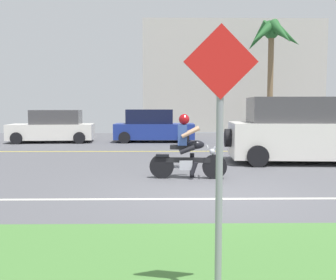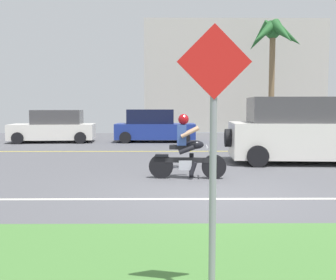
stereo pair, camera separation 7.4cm
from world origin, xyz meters
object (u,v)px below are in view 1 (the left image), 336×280
palm_tree_0 (271,41)px  street_sign (220,140)px  motorcyclist (187,151)px  parked_car_1 (153,127)px  suv_nearby (307,131)px  parked_car_0 (53,127)px

palm_tree_0 → street_sign: 21.79m
motorcyclist → parked_car_1: bearing=96.2°
street_sign → palm_tree_0: bearing=73.4°
suv_nearby → parked_car_1: bearing=124.5°
suv_nearby → street_sign: size_ratio=2.07×
motorcyclist → parked_car_1: size_ratio=0.48×
palm_tree_0 → street_sign: bearing=-106.6°
suv_nearby → street_sign: 9.80m
parked_car_0 → suv_nearby: bearing=-35.7°
parked_car_0 → street_sign: (5.87, -16.04, 0.76)m
suv_nearby → parked_car_1: size_ratio=1.29×
parked_car_1 → palm_tree_0: size_ratio=0.57×
suv_nearby → parked_car_0: 12.25m
parked_car_0 → parked_car_1: size_ratio=1.05×
parked_car_0 → parked_car_1: bearing=1.8°
parked_car_0 → street_sign: 17.10m
motorcyclist → suv_nearby: suv_nearby is taller
palm_tree_0 → street_sign: palm_tree_0 is taller
parked_car_1 → palm_tree_0: palm_tree_0 is taller
motorcyclist → parked_car_0: parked_car_0 is taller
motorcyclist → palm_tree_0: 16.25m
palm_tree_0 → suv_nearby: bearing=-99.9°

